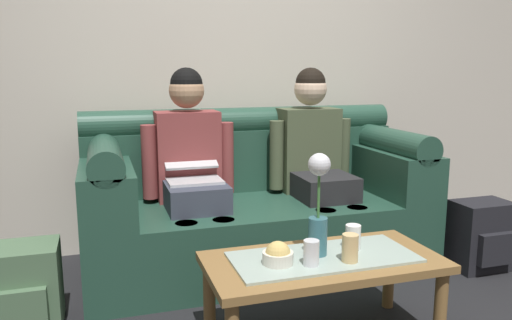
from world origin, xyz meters
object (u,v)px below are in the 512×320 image
(couch, at_px, (255,205))
(snack_bowl, at_px, (278,255))
(cup_near_left, at_px, (311,253))
(backpack_right, at_px, (482,236))
(cup_near_right, at_px, (353,237))
(backpack_left, at_px, (23,288))
(flower_vase, at_px, (318,205))
(coffee_table, at_px, (323,269))
(cup_far_center, at_px, (350,248))
(person_right, at_px, (315,157))
(person_left, at_px, (191,164))

(couch, bearing_deg, snack_bowl, -102.23)
(cup_near_left, xyz_separation_m, backpack_right, (1.38, 0.55, -0.25))
(snack_bowl, bearing_deg, cup_near_right, 9.73)
(couch, height_order, backpack_right, couch)
(cup_near_left, distance_m, backpack_left, 1.36)
(cup_near_left, height_order, backpack_left, cup_near_left)
(snack_bowl, bearing_deg, flower_vase, 13.03)
(coffee_table, bearing_deg, cup_near_left, -139.53)
(flower_vase, height_order, snack_bowl, flower_vase)
(couch, distance_m, cup_far_center, 1.09)
(snack_bowl, bearing_deg, coffee_table, 6.18)
(couch, relative_size, cup_far_center, 17.20)
(coffee_table, bearing_deg, person_right, 68.08)
(backpack_left, bearing_deg, cup_near_left, -26.96)
(flower_vase, bearing_deg, coffee_table, -50.76)
(coffee_table, distance_m, cup_near_right, 0.21)
(person_right, relative_size, coffee_table, 1.18)
(cup_near_right, bearing_deg, backpack_left, 161.56)
(cup_near_right, bearing_deg, person_right, 76.18)
(flower_vase, distance_m, backpack_left, 1.43)
(couch, distance_m, person_right, 0.49)
(coffee_table, distance_m, cup_far_center, 0.17)
(person_right, distance_m, cup_near_right, 1.00)
(couch, relative_size, person_right, 1.68)
(coffee_table, xyz_separation_m, snack_bowl, (-0.22, -0.02, 0.10))
(person_left, bearing_deg, backpack_left, -152.27)
(coffee_table, xyz_separation_m, cup_near_right, (0.17, 0.04, 0.12))
(cup_far_center, xyz_separation_m, backpack_left, (-1.37, 0.62, -0.26))
(backpack_right, bearing_deg, cup_far_center, -154.87)
(couch, distance_m, snack_bowl, 1.05)
(coffee_table, xyz_separation_m, flower_vase, (-0.02, 0.02, 0.29))
(cup_near_right, bearing_deg, couch, 99.86)
(person_left, bearing_deg, cup_near_right, -59.25)
(cup_near_right, bearing_deg, flower_vase, -173.96)
(cup_near_right, bearing_deg, cup_far_center, -122.79)
(couch, distance_m, cup_near_right, 0.97)
(coffee_table, bearing_deg, cup_far_center, -49.23)
(backpack_left, bearing_deg, person_right, 15.47)
(couch, distance_m, backpack_right, 1.40)
(coffee_table, height_order, cup_near_right, cup_near_right)
(couch, height_order, cup_near_right, couch)
(person_left, distance_m, backpack_right, 1.82)
(coffee_table, bearing_deg, couch, 90.00)
(cup_near_right, bearing_deg, snack_bowl, -170.27)
(couch, bearing_deg, person_right, -0.30)
(couch, bearing_deg, person_left, -179.62)
(person_right, bearing_deg, cup_far_center, -106.45)
(flower_vase, relative_size, backpack_left, 1.12)
(backpack_left, bearing_deg, backpack_right, -1.21)
(person_right, xyz_separation_m, cup_near_right, (-0.23, -0.95, -0.20))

